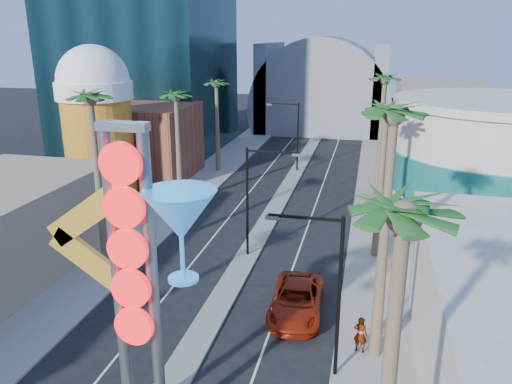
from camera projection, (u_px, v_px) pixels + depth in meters
name	position (u px, v px, depth m)	size (l,w,h in m)	color
sidewalk_west	(194.00, 187.00, 52.05)	(5.00, 100.00, 0.15)	gray
sidewalk_east	(381.00, 200.00, 47.96)	(5.00, 100.00, 0.15)	gray
median	(289.00, 185.00, 52.79)	(1.60, 84.00, 0.15)	gray
brick_filler_west	(146.00, 142.00, 55.05)	(10.00, 10.00, 8.00)	brown
filler_east	(441.00, 129.00, 57.16)	(10.00, 20.00, 10.00)	#9F8467
beer_mug	(97.00, 118.00, 46.67)	(7.00, 7.00, 14.50)	#B15417
turquoise_building	(495.00, 166.00, 39.93)	(16.60, 16.60, 10.60)	#B4AB98
canopy	(323.00, 104.00, 83.09)	(22.00, 16.00, 22.00)	slate
neon_sign	(154.00, 268.00, 17.89)	(6.53, 2.60, 12.55)	gray
streetlight_0	(255.00, 192.00, 34.50)	(3.79, 0.25, 8.00)	black
streetlight_1	(293.00, 130.00, 57.03)	(3.79, 0.25, 8.00)	black
streetlight_2	(329.00, 283.00, 22.04)	(3.45, 0.25, 8.00)	black
palm_1	(91.00, 110.00, 31.05)	(2.40, 2.40, 12.70)	brown
palm_2	(176.00, 103.00, 44.46)	(2.40, 2.40, 11.20)	brown
palm_3	(216.00, 89.00, 55.60)	(2.40, 2.40, 11.20)	brown
palm_4	(402.00, 241.00, 12.45)	(2.40, 2.40, 12.20)	brown
palm_5	(393.00, 133.00, 21.47)	(2.40, 2.40, 13.20)	brown
palm_6	(386.00, 120.00, 33.02)	(2.40, 2.40, 11.70)	brown
palm_7	(384.00, 88.00, 43.90)	(2.40, 2.40, 12.70)	brown
red_pickup	(297.00, 300.00, 28.40)	(2.86, 6.19, 1.72)	#9F230C
pedestrian_a	(360.00, 335.00, 24.70)	(0.70, 0.46, 1.93)	gray
pedestrian_b	(417.00, 288.00, 29.19)	(0.96, 0.75, 1.98)	gray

